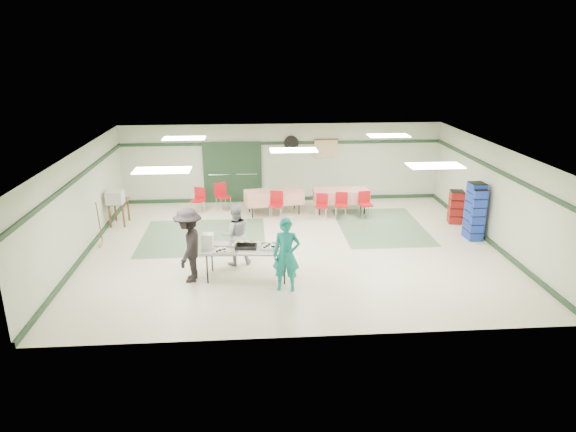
{
  "coord_description": "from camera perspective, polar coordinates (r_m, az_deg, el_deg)",
  "views": [
    {
      "loc": [
        -1.1,
        -12.91,
        5.23
      ],
      "look_at": [
        -0.16,
        -0.3,
        1.01
      ],
      "focal_mm": 32.0,
      "sensor_mm": 36.0,
      "label": 1
    }
  ],
  "objects": [
    {
      "name": "sheet_tray_left",
      "position": [
        11.84,
        -6.93,
        -3.8
      ],
      "size": [
        0.6,
        0.48,
        0.02
      ],
      "primitive_type": "cube",
      "rotation": [
        0.0,
        0.0,
        -0.1
      ],
      "color": "silver",
      "rests_on": "serving_table"
    },
    {
      "name": "dining_table_a",
      "position": [
        16.87,
        5.91,
        2.32
      ],
      "size": [
        1.77,
        0.8,
        0.77
      ],
      "rotation": [
        0.0,
        0.0,
        -0.01
      ],
      "color": "red",
      "rests_on": "floor"
    },
    {
      "name": "chair_a",
      "position": [
        16.33,
        5.94,
        1.52
      ],
      "size": [
        0.45,
        0.46,
        0.82
      ],
      "rotation": [
        0.0,
        0.0,
        -0.22
      ],
      "color": "#AF0E1A",
      "rests_on": "floor"
    },
    {
      "name": "volunteer_teal",
      "position": [
        11.33,
        -0.18,
        -4.34
      ],
      "size": [
        0.67,
        0.5,
        1.68
      ],
      "primitive_type": "imported",
      "rotation": [
        0.0,
        0.0,
        -0.17
      ],
      "color": "#12817E",
      "rests_on": "floor"
    },
    {
      "name": "sheet_tray_mid",
      "position": [
        12.14,
        -5.3,
        -3.17
      ],
      "size": [
        0.61,
        0.48,
        0.02
      ],
      "primitive_type": "cube",
      "rotation": [
        0.0,
        0.0,
        -0.1
      ],
      "color": "silver",
      "rests_on": "serving_table"
    },
    {
      "name": "trim_right",
      "position": [
        14.83,
        22.24,
        4.7
      ],
      "size": [
        0.06,
        9.0,
        0.1
      ],
      "primitive_type": "cube",
      "rotation": [
        0.0,
        0.0,
        1.57
      ],
      "color": "#1C3520",
      "rests_on": "wall_back"
    },
    {
      "name": "ceiling",
      "position": [
        13.2,
        0.62,
        7.41
      ],
      "size": [
        11.0,
        11.0,
        0.0
      ],
      "primitive_type": "plane",
      "rotation": [
        3.14,
        0.0,
        0.0
      ],
      "color": "white",
      "rests_on": "wall_back"
    },
    {
      "name": "serving_table",
      "position": [
        11.99,
        -4.6,
        -3.7
      ],
      "size": [
        2.12,
        1.02,
        0.76
      ],
      "rotation": [
        0.0,
        0.0,
        -0.1
      ],
      "color": "#9D9D99",
      "rests_on": "floor"
    },
    {
      "name": "door_frame",
      "position": [
        17.84,
        -6.17,
        4.8
      ],
      "size": [
        2.0,
        0.03,
        2.15
      ],
      "primitive_type": "cube",
      "color": "#1C3520",
      "rests_on": "floor"
    },
    {
      "name": "crate_stack_blue_b",
      "position": [
        15.22,
        20.22,
        0.14
      ],
      "size": [
        0.39,
        0.39,
        1.48
      ],
      "primitive_type": "cube",
      "rotation": [
        0.0,
        0.0,
        -0.02
      ],
      "color": "#1B2EA6",
      "rests_on": "floor"
    },
    {
      "name": "broom",
      "position": [
        14.79,
        -20.23,
        -0.77
      ],
      "size": [
        0.04,
        0.2,
        1.24
      ],
      "primitive_type": "cylinder",
      "rotation": [
        0.14,
        0.0,
        -0.04
      ],
      "color": "brown",
      "rests_on": "floor"
    },
    {
      "name": "double_door_left",
      "position": [
        17.88,
        -7.68,
        4.78
      ],
      "size": [
        0.9,
        0.06,
        2.1
      ],
      "primitive_type": "cube",
      "color": "gray",
      "rests_on": "floor"
    },
    {
      "name": "volunteer_dark",
      "position": [
        11.98,
        -10.96,
        -3.18
      ],
      "size": [
        0.76,
        1.19,
        1.76
      ],
      "primitive_type": "imported",
      "rotation": [
        0.0,
        0.0,
        -1.66
      ],
      "color": "black",
      "rests_on": "floor"
    },
    {
      "name": "foam_box_stack",
      "position": [
        12.0,
        -8.92,
        -2.74
      ],
      "size": [
        0.28,
        0.26,
        0.35
      ],
      "primitive_type": "cube",
      "rotation": [
        0.0,
        0.0,
        -0.1
      ],
      "color": "white",
      "rests_on": "serving_table"
    },
    {
      "name": "chair_d",
      "position": [
        16.1,
        -1.32,
        1.54
      ],
      "size": [
        0.49,
        0.49,
        0.89
      ],
      "rotation": [
        0.0,
        0.0,
        -0.21
      ],
      "color": "#AF0E1A",
      "rests_on": "floor"
    },
    {
      "name": "volunteer_grey",
      "position": [
        12.75,
        -5.86,
        -2.05
      ],
      "size": [
        0.86,
        0.73,
        1.57
      ],
      "primitive_type": "imported",
      "rotation": [
        0.0,
        0.0,
        3.34
      ],
      "color": "#9A9A9F",
      "rests_on": "floor"
    },
    {
      "name": "baseboard_back",
      "position": [
        18.17,
        -0.6,
        1.93
      ],
      "size": [
        11.0,
        0.06,
        0.12
      ],
      "primitive_type": "cube",
      "color": "#1C3520",
      "rests_on": "floor"
    },
    {
      "name": "chair_b",
      "position": [
        16.24,
        3.76,
        1.41
      ],
      "size": [
        0.44,
        0.44,
        0.79
      ],
      "rotation": [
        0.0,
        0.0,
        -0.22
      ],
      "color": "#AF0E1A",
      "rests_on": "floor"
    },
    {
      "name": "baseboard_right",
      "position": [
        15.38,
        21.35,
        -2.51
      ],
      "size": [
        0.06,
        9.0,
        0.12
      ],
      "primitive_type": "cube",
      "rotation": [
        0.0,
        0.0,
        1.57
      ],
      "color": "#1C3520",
      "rests_on": "floor"
    },
    {
      "name": "wall_fan",
      "position": [
        17.7,
        0.37,
        8.11
      ],
      "size": [
        0.5,
        0.1,
        0.5
      ],
      "primitive_type": "cylinder",
      "rotation": [
        1.57,
        0.0,
        0.0
      ],
      "color": "black",
      "rests_on": "wall_back"
    },
    {
      "name": "wall_right",
      "position": [
        15.01,
        22.03,
        2.11
      ],
      "size": [
        0.0,
        9.0,
        9.0
      ],
      "primitive_type": "plane",
      "rotation": [
        1.57,
        0.0,
        -1.57
      ],
      "color": "beige",
      "rests_on": "floor"
    },
    {
      "name": "crate_stack_red",
      "position": [
        16.55,
        18.15,
        0.96
      ],
      "size": [
        0.46,
        0.46,
        1.03
      ],
      "primitive_type": "cube",
      "rotation": [
        0.0,
        0.0,
        -0.17
      ],
      "color": "maroon",
      "rests_on": "floor"
    },
    {
      "name": "trim_left",
      "position": [
        14.0,
        -22.36,
        3.93
      ],
      "size": [
        0.06,
        9.0,
        0.1
      ],
      "primitive_type": "cube",
      "rotation": [
        0.0,
        0.0,
        1.57
      ],
      "color": "#1C3520",
      "rests_on": "wall_back"
    },
    {
      "name": "office_printer",
      "position": [
        16.08,
        -18.67,
        1.97
      ],
      "size": [
        0.49,
        0.43,
        0.38
      ],
      "primitive_type": "cube",
      "rotation": [
        0.0,
        0.0,
        -0.03
      ],
      "color": "#B3B4AF",
      "rests_on": "printer_table"
    },
    {
      "name": "floor",
      "position": [
        13.98,
        0.58,
        -3.52
      ],
      "size": [
        11.0,
        11.0,
        0.0
      ],
      "primitive_type": "plane",
      "color": "beige",
      "rests_on": "ground"
    },
    {
      "name": "chair_loose_b",
      "position": [
        16.98,
        -9.89,
        2.03
      ],
      "size": [
        0.51,
        0.51,
        0.83
      ],
      "rotation": [
        0.0,
        0.0,
        -0.42
      ],
      "color": "#AF0E1A",
      "rests_on": "floor"
    },
    {
      "name": "double_door_right",
      "position": [
        17.85,
        -4.62,
        4.86
      ],
      "size": [
        0.9,
        0.06,
        2.1
      ],
      "primitive_type": "cube",
      "color": "gray",
      "rests_on": "floor"
    },
    {
      "name": "chair_c",
      "position": [
        16.48,
        8.56,
        1.6
      ],
      "size": [
        0.43,
        0.43,
        0.83
      ],
      "rotation": [
        0.0,
        0.0,
        0.12
      ],
      "color": "#AF0E1A",
      "rests_on": "floor"
    },
    {
      "name": "baseboard_left",
      "position": [
        14.58,
        -21.42,
        -3.65
      ],
      "size": [
        0.06,
        9.0,
        0.12
      ],
      "primitive_type": "cube",
      "rotation": [
        0.0,
        0.0,
        1.57
      ],
      "color": "#1C3520",
      "rests_on": "floor"
    },
    {
      "name": "chair_loose_a",
      "position": [
        17.1,
        -7.37,
        2.48
      ],
      "size": [
        0.59,
        0.59,
        0.92
      ],
      "rotation": [
        0.0,
        0.0,
        0.53
      ],
      "color": "#AF0E1A",
      "rests_on": "floor"
    },
    {
      "name": "green_patch_b",
      "position": [
        15.82,
        10.28,
        -1.14
      ],
      "size": [
        2.5,
        3.5,
        0.01
      ],
      "primitive_type": "cube",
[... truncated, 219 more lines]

